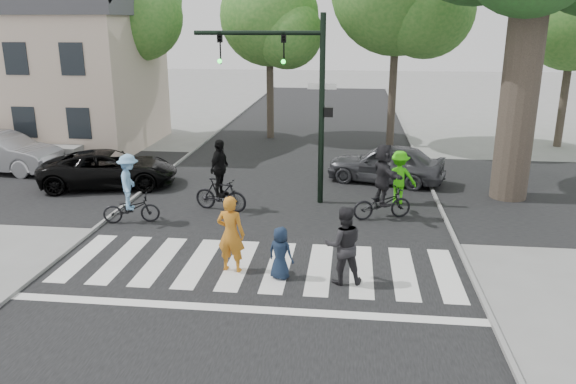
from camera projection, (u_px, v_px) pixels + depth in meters
name	position (u px, v px, depth m)	size (l,w,h in m)	color
ground	(251.00, 284.00, 12.78)	(120.00, 120.00, 0.00)	gray
road_stem	(279.00, 213.00, 17.53)	(10.00, 70.00, 0.01)	black
road_cross	(290.00, 186.00, 20.39)	(70.00, 10.00, 0.01)	black
curb_left	(124.00, 206.00, 18.07)	(0.10, 70.00, 0.10)	gray
curb_right	(445.00, 217.00, 16.97)	(0.10, 70.00, 0.10)	gray
crosswalk	(256.00, 271.00, 13.41)	(10.00, 3.85, 0.01)	silver
traffic_signal	(295.00, 83.00, 17.51)	(4.45, 0.29, 6.00)	black
bg_tree_0	(32.00, 13.00, 27.72)	(5.46, 5.20, 8.97)	brown
bg_tree_1	(125.00, 2.00, 26.53)	(6.09, 5.80, 9.80)	brown
bg_tree_2	(274.00, 21.00, 27.10)	(5.04, 4.80, 8.40)	brown
house	(60.00, 65.00, 26.23)	(8.40, 8.10, 8.82)	beige
pedestrian_woman	(231.00, 234.00, 13.19)	(0.68, 0.45, 1.87)	#C4751E
pedestrian_child	(280.00, 253.00, 12.88)	(0.61, 0.40, 1.26)	#162338
pedestrian_adult	(343.00, 245.00, 12.59)	(0.89, 0.69, 1.83)	#232326
cyclist_left	(130.00, 193.00, 16.44)	(1.73, 1.18, 2.08)	black
cyclist_mid	(220.00, 182.00, 17.50)	(1.81, 1.13, 2.28)	black
cyclist_right	(383.00, 186.00, 16.74)	(1.93, 1.78, 2.31)	black
car_suv	(109.00, 169.00, 20.16)	(2.19, 4.76, 1.32)	black
car_silver	(2.00, 153.00, 22.14)	(1.66, 4.76, 1.57)	#A1A2A7
car_grey	(386.00, 163.00, 20.68)	(1.71, 4.26, 1.45)	#393A3E
bystander_hivis	(399.00, 177.00, 18.23)	(1.13, 0.65, 1.75)	#39CE0E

